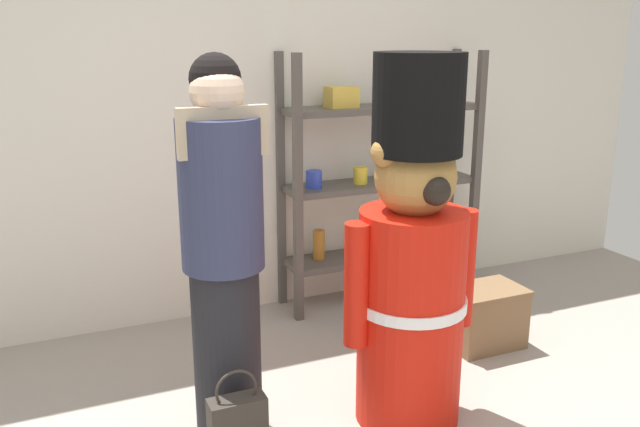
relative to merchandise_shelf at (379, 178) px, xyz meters
The scene contains 5 objects.
back_wall 1.11m from the merchandise_shelf, 167.24° to the left, with size 6.40×0.12×2.60m, color silver.
merchandise_shelf is the anchor object (origin of this frame).
teddy_bear_guard 1.48m from the merchandise_shelf, 112.72° to the right, with size 0.65×0.50×1.66m.
person_shopper 1.78m from the merchandise_shelf, 139.91° to the right, with size 0.36×0.35×1.67m.
display_crate 1.13m from the merchandise_shelf, 76.87° to the right, with size 0.43×0.30×0.35m.
Camera 1 is at (-1.08, -1.76, 1.74)m, focal length 37.49 mm.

